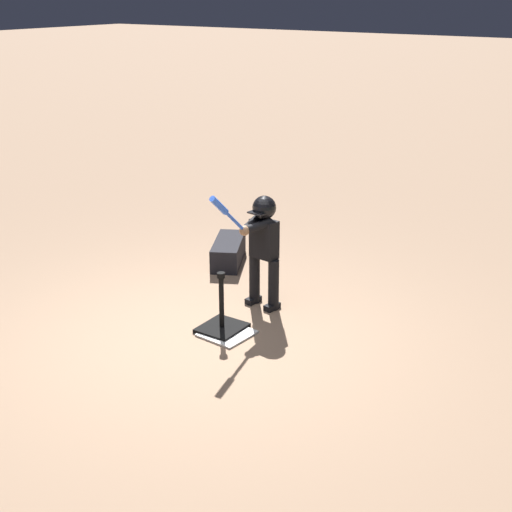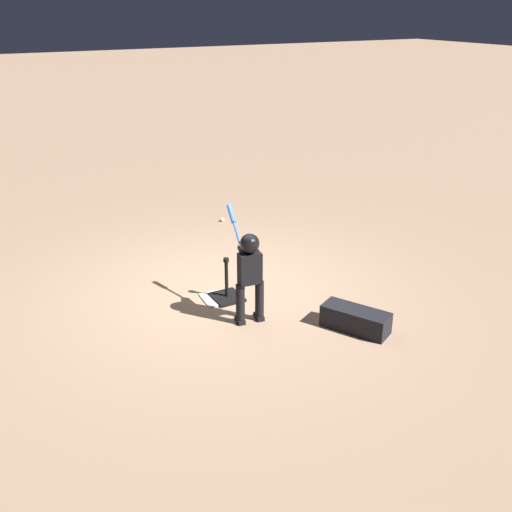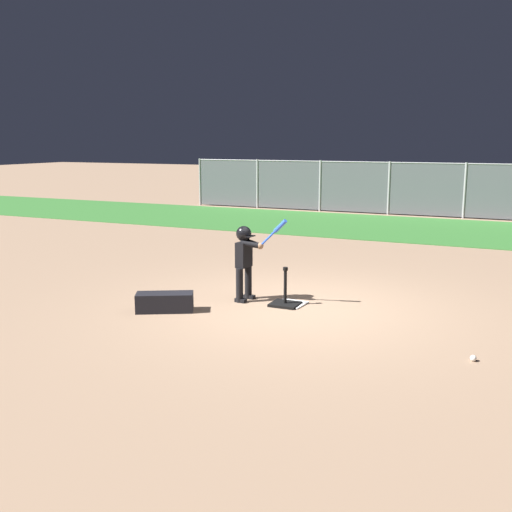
{
  "view_description": "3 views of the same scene",
  "coord_description": "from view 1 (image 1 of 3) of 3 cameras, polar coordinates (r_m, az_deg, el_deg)",
  "views": [
    {
      "loc": [
        4.76,
        3.82,
        3.13
      ],
      "look_at": [
        -0.87,
        0.01,
        0.56
      ],
      "focal_mm": 50.0,
      "sensor_mm": 36.0,
      "label": 1
    },
    {
      "loc": [
        -6.85,
        3.22,
        3.77
      ],
      "look_at": [
        -0.68,
        -0.16,
        0.76
      ],
      "focal_mm": 42.0,
      "sensor_mm": 36.0,
      "label": 2
    },
    {
      "loc": [
        3.03,
        -8.25,
        2.52
      ],
      "look_at": [
        -0.63,
        -0.15,
        0.78
      ],
      "focal_mm": 42.0,
      "sensor_mm": 36.0,
      "label": 3
    }
  ],
  "objects": [
    {
      "name": "batter_child",
      "position": [
        7.2,
        0.49,
        1.47
      ],
      "size": [
        0.88,
        0.38,
        1.35
      ],
      "color": "black",
      "rests_on": "ground_plane"
    },
    {
      "name": "ground_plane",
      "position": [
        6.86,
        -4.19,
        -6.53
      ],
      "size": [
        90.0,
        90.0,
        0.0
      ],
      "primitive_type": "plane",
      "color": "#93755B"
    },
    {
      "name": "home_plate",
      "position": [
        6.9,
        -2.33,
        -6.22
      ],
      "size": [
        0.47,
        0.47,
        0.02
      ],
      "primitive_type": "cube",
      "rotation": [
        0.0,
        0.0,
        -0.08
      ],
      "color": "white",
      "rests_on": "ground_plane"
    },
    {
      "name": "equipment_bag",
      "position": [
        8.62,
        -2.23,
        0.37
      ],
      "size": [
        0.89,
        0.68,
        0.28
      ],
      "primitive_type": "cube",
      "rotation": [
        0.0,
        0.0,
        0.49
      ],
      "color": "black",
      "rests_on": "ground_plane"
    },
    {
      "name": "batting_tee",
      "position": [
        6.96,
        -2.75,
        -5.34
      ],
      "size": [
        0.43,
        0.39,
        0.6
      ],
      "color": "black",
      "rests_on": "ground_plane"
    }
  ]
}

